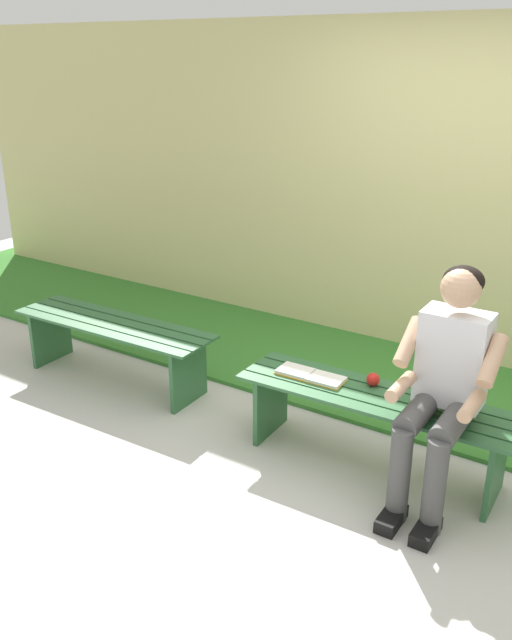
{
  "coord_description": "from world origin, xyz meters",
  "views": [
    {
      "loc": [
        -1.23,
        3.14,
        2.22
      ],
      "look_at": [
        0.7,
        0.15,
        0.8
      ],
      "focal_mm": 37.75,
      "sensor_mm": 36.0,
      "label": 1
    }
  ],
  "objects": [
    {
      "name": "ground_plane",
      "position": [
        1.0,
        1.0,
        -0.02
      ],
      "size": [
        10.0,
        7.0,
        0.04
      ],
      "primitive_type": "cube",
      "color": "beige"
    },
    {
      "name": "grass_strip",
      "position": [
        1.0,
        -1.43,
        0.01
      ],
      "size": [
        9.0,
        2.15,
        0.03
      ],
      "primitive_type": "cube",
      "color": "#387A2D",
      "rests_on": "ground"
    },
    {
      "name": "brick_wall",
      "position": [
        0.5,
        -1.81,
        1.24
      ],
      "size": [
        9.5,
        0.24,
        2.48
      ],
      "primitive_type": "cube",
      "color": "#D1C684",
      "rests_on": "ground"
    },
    {
      "name": "bench_near",
      "position": [
        0.0,
        -0.0,
        0.34
      ],
      "size": [
        1.61,
        0.45,
        0.45
      ],
      "rotation": [
        0.0,
        0.0,
        0.02
      ],
      "color": "#2D6038",
      "rests_on": "ground"
    },
    {
      "name": "bench_far",
      "position": [
        2.0,
        0.0,
        0.34
      ],
      "size": [
        1.56,
        0.45,
        0.45
      ],
      "rotation": [
        0.0,
        0.0,
        0.02
      ],
      "color": "#2D6038",
      "rests_on": "ground"
    },
    {
      "name": "person_seated",
      "position": [
        -0.39,
        0.1,
        0.69
      ],
      "size": [
        0.5,
        0.69,
        1.26
      ],
      "color": "silver",
      "rests_on": "ground"
    },
    {
      "name": "apple",
      "position": [
        0.07,
        -0.1,
        0.49
      ],
      "size": [
        0.08,
        0.08,
        0.08
      ],
      "primitive_type": "sphere",
      "color": "red",
      "rests_on": "bench_near"
    },
    {
      "name": "book_open",
      "position": [
        0.42,
        0.0,
        0.46
      ],
      "size": [
        0.42,
        0.17,
        0.02
      ],
      "rotation": [
        0.0,
        0.0,
        0.02
      ],
      "color": "white",
      "rests_on": "bench_near"
    }
  ]
}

